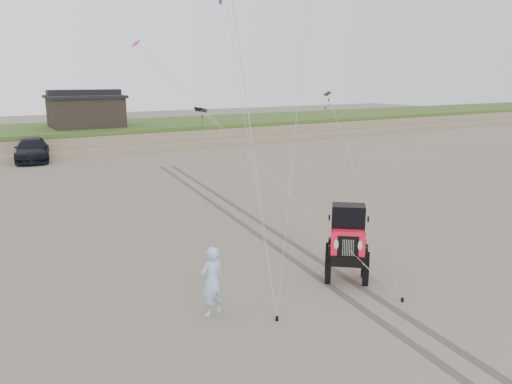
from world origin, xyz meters
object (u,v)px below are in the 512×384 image
at_px(jeep, 347,252).
at_px(truck_c, 32,150).
at_px(cabin, 86,110).
at_px(man, 212,281).

bearing_deg(jeep, truck_c, 139.29).
xyz_separation_m(cabin, truck_c, (-5.64, -6.67, -2.40)).
height_order(cabin, jeep, cabin).
height_order(truck_c, man, man).
height_order(cabin, truck_c, cabin).
relative_size(cabin, jeep, 1.25).
height_order(truck_c, jeep, jeep).
bearing_deg(man, jeep, 167.93).
bearing_deg(jeep, cabin, 128.73).
distance_m(cabin, jeep, 36.39).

